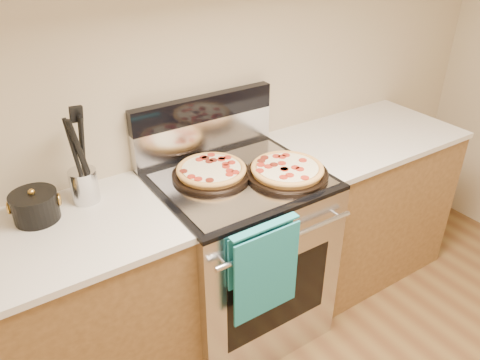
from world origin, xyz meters
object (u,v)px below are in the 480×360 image
saucepan (35,208)px  utensil_crock (84,186)px  pepperoni_pizza_front (287,171)px  pepperoni_pizza_back (211,171)px  range_body (239,257)px

saucepan → utensil_crock: bearing=8.4°
utensil_crock → saucepan: bearing=-171.6°
pepperoni_pizza_front → utensil_crock: bearing=158.9°
pepperoni_pizza_back → pepperoni_pizza_front: (0.29, -0.19, 0.00)m
utensil_crock → range_body: bearing=-17.7°
pepperoni_pizza_front → saucepan: saucepan is taller
range_body → utensil_crock: bearing=162.3°
range_body → saucepan: size_ratio=5.07×
range_body → pepperoni_pizza_front: size_ratio=2.39×
pepperoni_pizza_front → saucepan: size_ratio=2.12×
pepperoni_pizza_back → saucepan: 0.76m
range_body → pepperoni_pizza_front: bearing=-31.6°
range_body → utensil_crock: 0.86m
range_body → pepperoni_pizza_front: pepperoni_pizza_front is taller
saucepan → pepperoni_pizza_front: bearing=-15.6°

